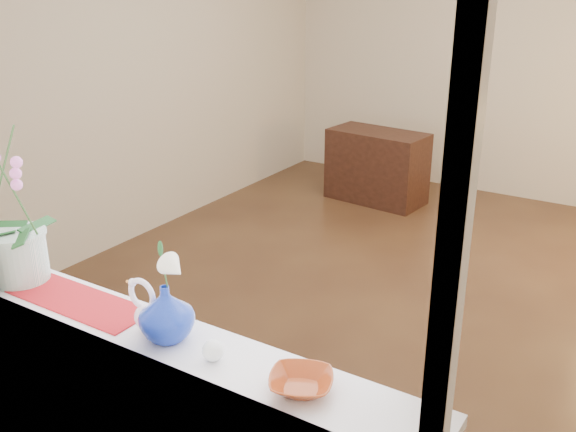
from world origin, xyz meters
name	(u,v)px	position (x,y,z in m)	size (l,w,h in m)	color
ground	(398,292)	(0.00, 0.00, 0.00)	(5.00, 5.00, 0.00)	#3B2418
wall_back	(515,55)	(0.00, 2.50, 1.35)	(4.50, 0.10, 2.70)	beige
wall_front	(101,222)	(0.00, -2.50, 1.35)	(4.50, 0.10, 2.70)	beige
wall_left	(144,69)	(-2.25, 0.00, 1.35)	(0.10, 5.00, 2.70)	beige
windowsill	(143,331)	(0.00, -2.37, 0.90)	(2.20, 0.26, 0.04)	white
window_frame	(97,106)	(0.00, -2.47, 1.70)	(2.22, 0.06, 1.60)	white
runner	(69,297)	(-0.38, -2.37, 0.92)	(0.70, 0.20, 0.01)	maroon
orchid_pot	(9,199)	(-0.65, -2.37, 1.26)	(0.23, 0.23, 0.68)	white
swan	(152,309)	(0.06, -2.38, 1.01)	(0.21, 0.10, 0.18)	white
blue_vase	(166,309)	(0.13, -2.38, 1.03)	(0.21, 0.21, 0.22)	navy
lily	(162,255)	(0.13, -2.38, 1.23)	(0.12, 0.07, 0.17)	white
paperweight	(213,350)	(0.34, -2.40, 0.96)	(0.07, 0.07, 0.07)	white
amber_dish	(301,384)	(0.65, -2.39, 0.94)	(0.16, 0.16, 0.04)	#963713
side_table	(377,166)	(-0.95, 1.66, 0.34)	(0.90, 0.45, 0.68)	black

